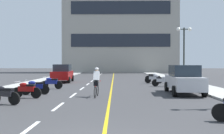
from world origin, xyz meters
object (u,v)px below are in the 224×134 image
object	(u,v)px
motorcycle_1	(4,94)
motorcycle_5	(162,81)
motorcycle_2	(26,90)
cyclist_rider	(96,81)
parked_car_near	(184,79)
motorcycle_3	(35,87)
motorcycle_6	(154,78)
motorcycle_4	(51,83)
street_lamp_mid	(184,42)
motorcycle_7	(153,77)
parked_car_mid	(62,73)

from	to	relation	value
motorcycle_1	motorcycle_5	bearing A→B (deg)	45.31
motorcycle_2	cyclist_rider	size ratio (longest dim) A/B	0.96
cyclist_rider	parked_car_near	bearing A→B (deg)	15.15
motorcycle_2	motorcycle_3	xyz separation A→B (m)	(0.01, 1.46, 0.00)
motorcycle_2	motorcycle_5	world-z (taller)	same
motorcycle_5	motorcycle_6	size ratio (longest dim) A/B	1.00
motorcycle_4	motorcycle_6	distance (m)	10.12
motorcycle_5	street_lamp_mid	bearing A→B (deg)	50.44
motorcycle_6	cyclist_rider	size ratio (longest dim) A/B	0.96
motorcycle_4	cyclist_rider	world-z (taller)	cyclist_rider
motorcycle_2	motorcycle_7	xyz separation A→B (m)	(9.01, 13.27, 0.00)
motorcycle_4	motorcycle_6	world-z (taller)	same
motorcycle_4	motorcycle_1	bearing A→B (deg)	-93.35
parked_car_near	motorcycle_2	world-z (taller)	parked_car_near
motorcycle_1	motorcycle_5	distance (m)	13.00
motorcycle_1	motorcycle_6	xyz separation A→B (m)	(8.94, 12.55, 0.00)
parked_car_mid	motorcycle_5	xyz separation A→B (m)	(9.31, -4.63, -0.44)
street_lamp_mid	motorcycle_4	xyz separation A→B (m)	(-11.40, -5.38, -3.48)
motorcycle_2	parked_car_mid	bearing A→B (deg)	92.28
parked_car_mid	motorcycle_1	size ratio (longest dim) A/B	2.58
motorcycle_1	motorcycle_3	size ratio (longest dim) A/B	0.98
parked_car_mid	motorcycle_3	bearing A→B (deg)	-87.35
parked_car_near	parked_car_mid	bearing A→B (deg)	135.15
motorcycle_1	motorcycle_7	size ratio (longest dim) A/B	0.97
motorcycle_3	motorcycle_4	xyz separation A→B (m)	(0.10, 3.50, 0.00)
motorcycle_4	motorcycle_7	bearing A→B (deg)	43.03
parked_car_near	motorcycle_5	distance (m)	5.09
street_lamp_mid	cyclist_rider	size ratio (longest dim) A/B	2.97
parked_car_mid	parked_car_near	bearing A→B (deg)	-44.85
parked_car_mid	motorcycle_5	world-z (taller)	parked_car_mid
motorcycle_6	motorcycle_7	world-z (taller)	same
street_lamp_mid	motorcycle_5	size ratio (longest dim) A/B	3.11
motorcycle_7	parked_car_near	bearing A→B (deg)	-88.66
motorcycle_5	motorcycle_6	xyz separation A→B (m)	(-0.20, 3.31, 0.00)
parked_car_mid	cyclist_rider	world-z (taller)	parked_car_mid
parked_car_near	motorcycle_3	world-z (taller)	parked_car_near
parked_car_mid	motorcycle_6	bearing A→B (deg)	-8.27
street_lamp_mid	motorcycle_7	bearing A→B (deg)	130.62
cyclist_rider	motorcycle_7	bearing A→B (deg)	67.85
cyclist_rider	motorcycle_2	bearing A→B (deg)	-171.34
motorcycle_7	motorcycle_3	bearing A→B (deg)	-127.31
parked_car_near	motorcycle_4	xyz separation A→B (m)	(-9.16, 2.91, -0.44)
motorcycle_5	motorcycle_7	world-z (taller)	same
cyclist_rider	motorcycle_4	bearing A→B (deg)	130.44
street_lamp_mid	motorcycle_7	xyz separation A→B (m)	(-2.51, 2.92, -3.48)
parked_car_mid	motorcycle_4	world-z (taller)	parked_car_mid
motorcycle_4	motorcycle_5	bearing A→B (deg)	13.82
motorcycle_4	parked_car_mid	bearing A→B (deg)	94.90
street_lamp_mid	motorcycle_2	xyz separation A→B (m)	(-11.52, -10.35, -3.48)
street_lamp_mid	motorcycle_5	world-z (taller)	street_lamp_mid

